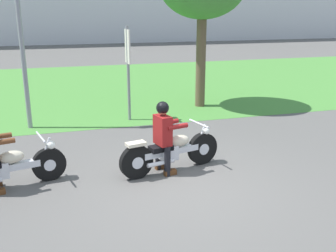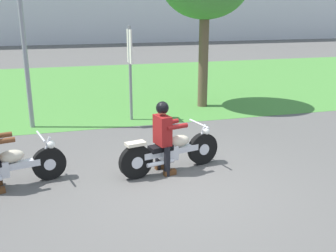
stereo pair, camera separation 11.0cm
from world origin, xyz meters
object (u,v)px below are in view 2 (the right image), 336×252
rider_lead (163,132)px  motorcycle_follow (2,168)px  sign_banner (130,59)px  motorcycle_lead (171,151)px

rider_lead → motorcycle_follow: 2.92m
sign_banner → rider_lead: bearing=-91.2°
motorcycle_lead → rider_lead: bearing=179.2°
sign_banner → motorcycle_follow: bearing=-128.0°
rider_lead → sign_banner: (0.08, 3.86, 0.90)m
motorcycle_lead → sign_banner: size_ratio=0.80×
motorcycle_lead → motorcycle_follow: motorcycle_lead is taller
motorcycle_lead → rider_lead: rider_lead is taller
motorcycle_follow → rider_lead: bearing=-14.6°
motorcycle_lead → sign_banner: sign_banner is taller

